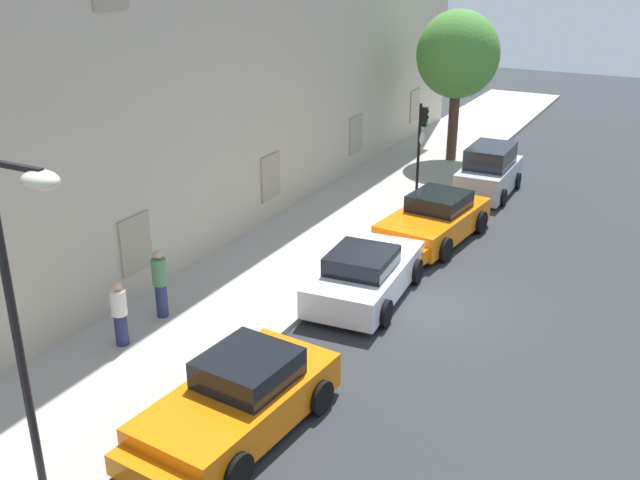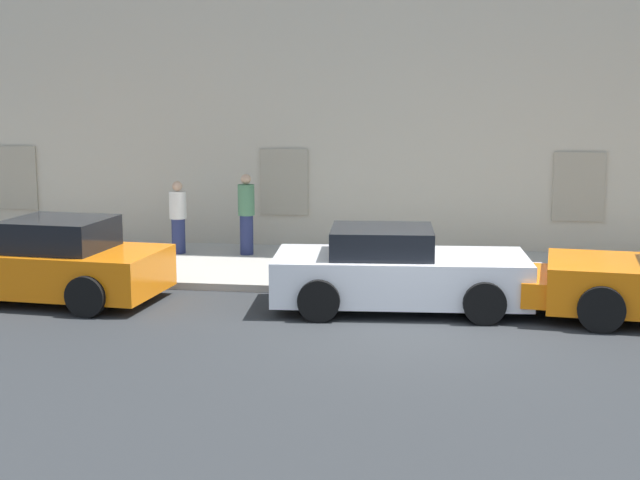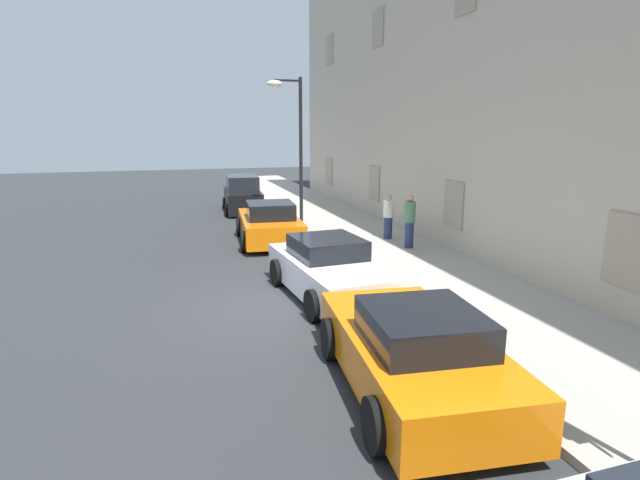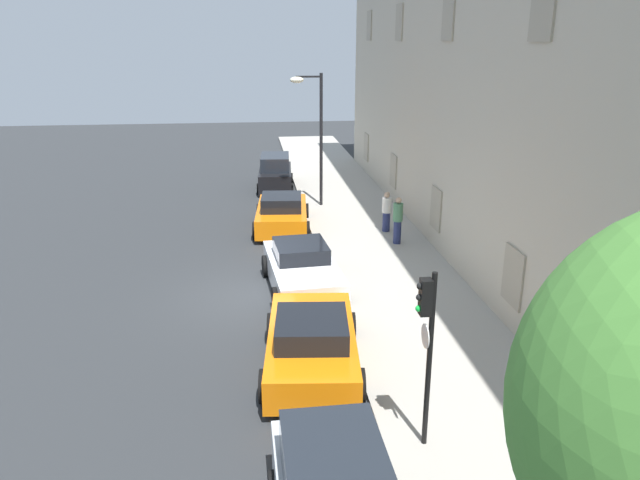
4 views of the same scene
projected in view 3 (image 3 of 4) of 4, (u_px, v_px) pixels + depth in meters
ground_plane at (274, 306)px, 11.67m from camera, size 80.00×80.00×0.00m
sidewalk at (446, 286)px, 12.92m from camera, size 60.00×4.27×0.14m
building_facade at (612, 5)px, 12.61m from camera, size 40.68×4.72×13.96m
sportscar_red_lead at (269, 224)px, 18.18m from camera, size 4.73×2.46×1.47m
sportscar_yellow_flank at (335, 274)px, 12.08m from camera, size 4.81×2.44×1.40m
sportscar_white_middle at (409, 348)px, 7.97m from camera, size 4.96×2.57×1.44m
hatchback_parked at (243, 196)px, 24.50m from camera, size 3.95×1.99×1.75m
street_lamp at (291, 124)px, 20.52m from camera, size 0.44×1.42×5.84m
pedestrian_admiring at (388, 216)px, 17.98m from camera, size 0.45×0.45×1.59m
pedestrian_strolling at (410, 221)px, 16.56m from camera, size 0.46×0.46×1.76m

